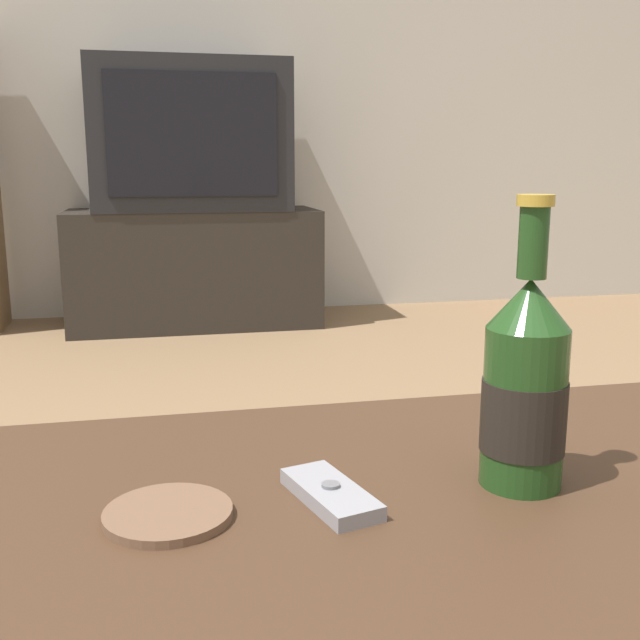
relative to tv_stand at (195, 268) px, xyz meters
name	(u,v)px	position (x,y,z in m)	size (l,w,h in m)	color
back_wall	(180,25)	(-0.01, 0.30, 1.05)	(8.00, 0.05, 2.60)	beige
coffee_table	(341,586)	(-0.01, -2.72, 0.09)	(1.19, 0.61, 0.40)	#422B1C
tv_stand	(195,268)	(0.00, 0.00, 0.00)	(1.06, 0.46, 0.50)	#28231E
television	(190,137)	(0.00, 0.00, 0.56)	(0.81, 0.48, 0.61)	black
beer_bottle	(525,387)	(0.17, -2.68, 0.25)	(0.08, 0.08, 0.27)	#1E4219
cell_phone	(335,494)	(-0.01, -2.68, 0.16)	(0.07, 0.12, 0.02)	gray
coaster	(168,514)	(-0.16, -2.69, 0.16)	(0.11, 0.11, 0.01)	brown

